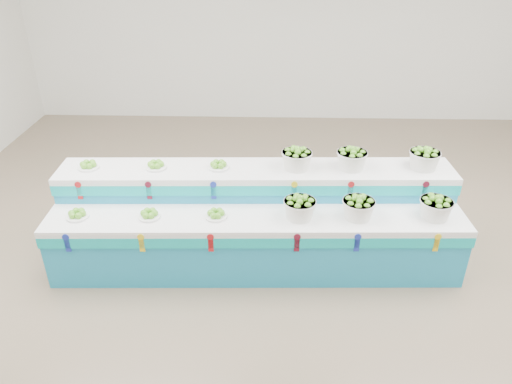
# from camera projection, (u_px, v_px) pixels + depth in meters

# --- Properties ---
(ground) EXTENTS (10.00, 10.00, 0.00)m
(ground) POSITION_uv_depth(u_px,v_px,m) (303.00, 276.00, 5.30)
(ground) COLOR #756651
(ground) RESTS_ON ground
(back_wall) EXTENTS (10.00, 0.00, 10.00)m
(back_wall) POSITION_uv_depth(u_px,v_px,m) (293.00, 13.00, 8.68)
(back_wall) COLOR silver
(back_wall) RESTS_ON ground
(display_stand) EXTENTS (4.48, 1.29, 1.02)m
(display_stand) POSITION_uv_depth(u_px,v_px,m) (256.00, 220.00, 5.36)
(display_stand) COLOR #1E91C0
(display_stand) RESTS_ON ground
(plate_lower_left) EXTENTS (0.24, 0.24, 0.09)m
(plate_lower_left) POSITION_uv_depth(u_px,v_px,m) (77.00, 214.00, 4.99)
(plate_lower_left) COLOR white
(plate_lower_left) RESTS_ON display_stand
(plate_lower_mid) EXTENTS (0.24, 0.24, 0.09)m
(plate_lower_mid) POSITION_uv_depth(u_px,v_px,m) (149.00, 214.00, 4.99)
(plate_lower_mid) COLOR white
(plate_lower_mid) RESTS_ON display_stand
(plate_lower_right) EXTENTS (0.24, 0.24, 0.09)m
(plate_lower_right) POSITION_uv_depth(u_px,v_px,m) (216.00, 214.00, 4.99)
(plate_lower_right) COLOR white
(plate_lower_right) RESTS_ON display_stand
(basket_lower_left) EXTENTS (0.35, 0.35, 0.24)m
(basket_lower_left) POSITION_uv_depth(u_px,v_px,m) (300.00, 207.00, 4.96)
(basket_lower_left) COLOR silver
(basket_lower_left) RESTS_ON display_stand
(basket_lower_mid) EXTENTS (0.35, 0.35, 0.24)m
(basket_lower_mid) POSITION_uv_depth(u_px,v_px,m) (358.00, 207.00, 4.96)
(basket_lower_mid) COLOR silver
(basket_lower_mid) RESTS_ON display_stand
(basket_lower_right) EXTENTS (0.35, 0.35, 0.24)m
(basket_lower_right) POSITION_uv_depth(u_px,v_px,m) (436.00, 207.00, 4.96)
(basket_lower_right) COLOR silver
(basket_lower_right) RESTS_ON display_stand
(plate_upper_left) EXTENTS (0.24, 0.24, 0.09)m
(plate_upper_left) POSITION_uv_depth(u_px,v_px,m) (88.00, 165.00, 5.33)
(plate_upper_left) COLOR white
(plate_upper_left) RESTS_ON display_stand
(plate_upper_mid) EXTENTS (0.24, 0.24, 0.09)m
(plate_upper_mid) POSITION_uv_depth(u_px,v_px,m) (156.00, 165.00, 5.33)
(plate_upper_mid) COLOR white
(plate_upper_mid) RESTS_ON display_stand
(plate_upper_right) EXTENTS (0.24, 0.24, 0.09)m
(plate_upper_right) POSITION_uv_depth(u_px,v_px,m) (218.00, 165.00, 5.33)
(plate_upper_right) COLOR white
(plate_upper_right) RESTS_ON display_stand
(basket_upper_left) EXTENTS (0.35, 0.35, 0.24)m
(basket_upper_left) POSITION_uv_depth(u_px,v_px,m) (297.00, 158.00, 5.29)
(basket_upper_left) COLOR silver
(basket_upper_left) RESTS_ON display_stand
(basket_upper_mid) EXTENTS (0.35, 0.35, 0.24)m
(basket_upper_mid) POSITION_uv_depth(u_px,v_px,m) (352.00, 158.00, 5.30)
(basket_upper_mid) COLOR silver
(basket_upper_mid) RESTS_ON display_stand
(basket_upper_right) EXTENTS (0.35, 0.35, 0.24)m
(basket_upper_right) POSITION_uv_depth(u_px,v_px,m) (424.00, 158.00, 5.30)
(basket_upper_right) COLOR silver
(basket_upper_right) RESTS_ON display_stand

